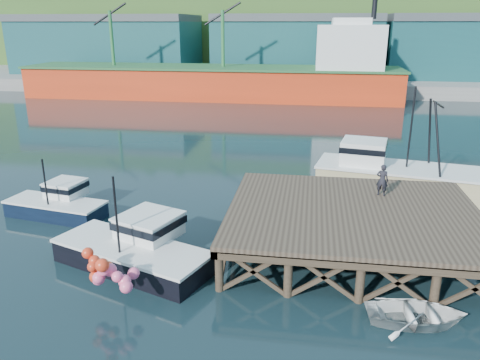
% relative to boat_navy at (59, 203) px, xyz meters
% --- Properties ---
extents(ground, '(300.00, 300.00, 0.00)m').
position_rel_boat_navy_xyz_m(ground, '(11.05, -1.91, -0.73)').
color(ground, black).
rests_on(ground, ground).
extents(wharf, '(12.00, 10.00, 2.62)m').
position_rel_boat_navy_xyz_m(wharf, '(16.55, -2.10, 1.21)').
color(wharf, brown).
rests_on(wharf, ground).
extents(far_quay, '(160.00, 40.00, 2.00)m').
position_rel_boat_navy_xyz_m(far_quay, '(11.05, 68.09, 0.27)').
color(far_quay, gray).
rests_on(far_quay, ground).
extents(warehouse_left, '(32.00, 16.00, 9.00)m').
position_rel_boat_navy_xyz_m(warehouse_left, '(-23.95, 63.09, 5.77)').
color(warehouse_left, '#195152').
rests_on(warehouse_left, far_quay).
extents(warehouse_mid, '(28.00, 16.00, 9.00)m').
position_rel_boat_navy_xyz_m(warehouse_mid, '(11.05, 63.09, 5.77)').
color(warehouse_mid, '#195152').
rests_on(warehouse_mid, far_quay).
extents(warehouse_right, '(30.00, 16.00, 9.00)m').
position_rel_boat_navy_xyz_m(warehouse_right, '(41.05, 63.09, 5.77)').
color(warehouse_right, '#195152').
rests_on(warehouse_right, far_quay).
extents(cargo_ship, '(55.50, 10.00, 13.75)m').
position_rel_boat_navy_xyz_m(cargo_ship, '(2.58, 46.09, 2.58)').
color(cargo_ship, red).
rests_on(cargo_ship, ground).
extents(hillside, '(220.00, 50.00, 22.00)m').
position_rel_boat_navy_xyz_m(hillside, '(11.05, 98.09, 10.27)').
color(hillside, '#2D511E').
rests_on(hillside, ground).
extents(boat_navy, '(6.07, 3.66, 3.63)m').
position_rel_boat_navy_xyz_m(boat_navy, '(0.00, 0.00, 0.00)').
color(boat_navy, black).
rests_on(boat_navy, ground).
extents(boat_black, '(7.95, 6.60, 4.61)m').
position_rel_boat_navy_xyz_m(boat_black, '(6.64, -5.02, 0.12)').
color(boat_black, black).
rests_on(boat_black, ground).
extents(trawler, '(10.95, 5.61, 6.99)m').
position_rel_boat_navy_xyz_m(trawler, '(19.89, 6.99, 0.71)').
color(trawler, '#CCBB84').
rests_on(trawler, ground).
extents(dinghy, '(3.89, 2.92, 0.77)m').
position_rel_boat_navy_xyz_m(dinghy, '(18.55, -7.71, -0.35)').
color(dinghy, white).
rests_on(dinghy, ground).
extents(dockworker, '(0.71, 0.58, 1.68)m').
position_rel_boat_navy_xyz_m(dockworker, '(18.10, 0.33, 2.23)').
color(dockworker, black).
rests_on(dockworker, wharf).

